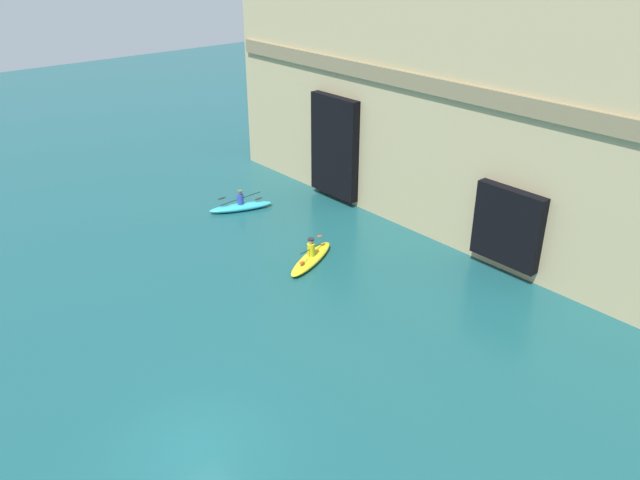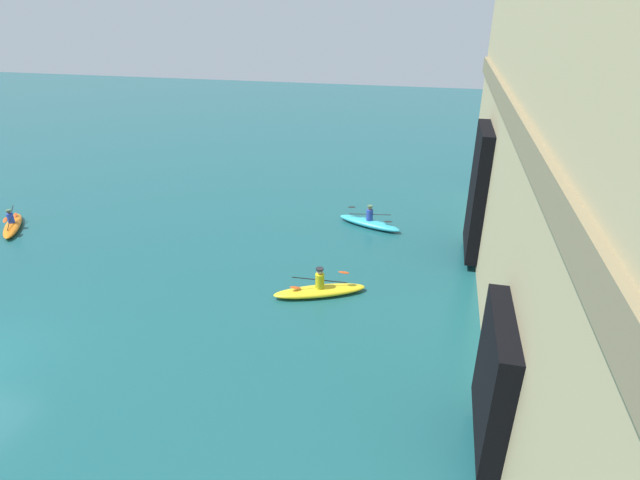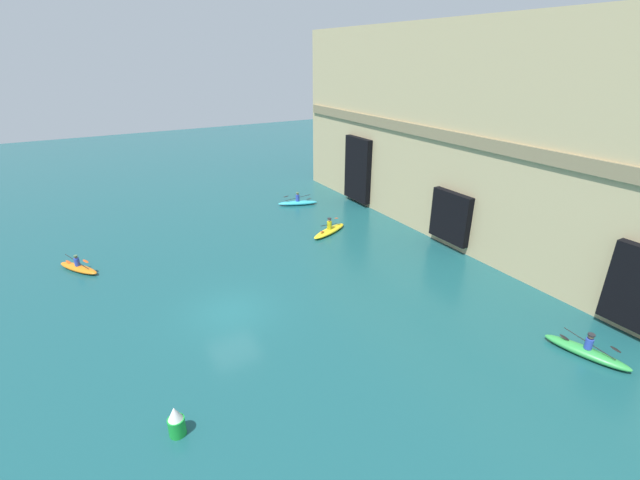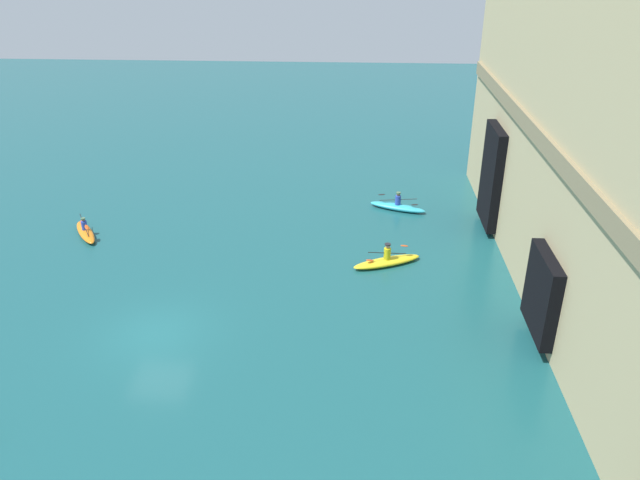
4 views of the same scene
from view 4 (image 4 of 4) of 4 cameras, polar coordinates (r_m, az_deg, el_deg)
The scene contains 4 objects.
ground_plane at distance 26.95m, azimuth -14.80°, elevation -8.29°, with size 120.00×120.00×0.00m, color #195156.
kayak_cyan at distance 37.48m, azimuth 7.11°, elevation 3.07°, with size 1.90×3.45×1.13m.
kayak_orange at distance 36.38m, azimuth -20.66°, elevation 0.72°, with size 3.02×2.34×1.03m.
kayak_yellow at distance 31.20m, azimuth 6.13°, elevation -1.91°, with size 2.19×3.61×1.18m.
Camera 4 is at (20.94, 8.02, 14.94)m, focal length 35.00 mm.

